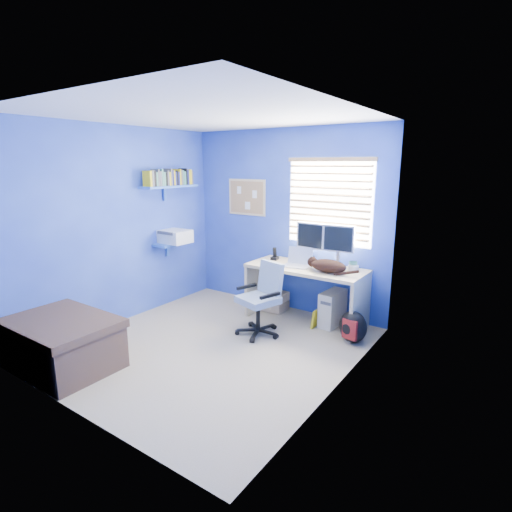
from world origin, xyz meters
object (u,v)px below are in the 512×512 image
Objects in this scene: laptop at (297,258)px; cat at (329,266)px; tower_pc at (333,308)px; office_chair at (261,308)px; desk at (305,294)px.

laptop is 0.45m from cat.
tower_pc is 0.51× the size of office_chair.
office_chair is (-0.16, -0.59, -0.52)m from laptop.
laptop is 0.38× the size of office_chair.
cat is 0.51× the size of office_chair.
tower_pc is (0.45, 0.15, -0.62)m from laptop.
laptop is at bearing 74.93° from office_chair.
laptop reaches higher than tower_pc.
desk is at bearing 67.82° from office_chair.
cat is 0.96m from office_chair.
laptop reaches higher than office_chair.
office_chair reaches higher than desk.
tower_pc is (0.00, 0.18, -0.59)m from cat.
office_chair is at bearing -112.18° from desk.
desk is at bearing 21.16° from laptop.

